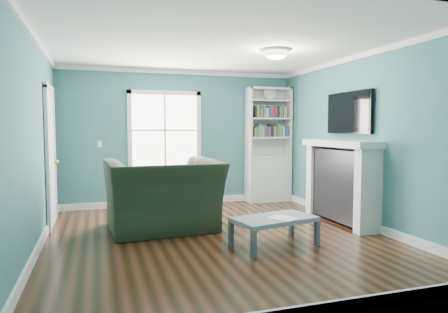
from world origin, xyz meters
name	(u,v)px	position (x,y,z in m)	size (l,w,h in m)	color
floor	(217,237)	(0.00, 0.00, 0.00)	(5.00, 5.00, 0.00)	black
room_walls	(217,121)	(0.00, 0.00, 1.58)	(5.00, 5.00, 5.00)	#39757C
trim	(217,147)	(0.00, 0.00, 1.24)	(4.50, 5.00, 2.60)	white
window	(165,130)	(-0.30, 2.49, 1.45)	(1.40, 0.06, 1.50)	white
bookshelf	(268,156)	(1.77, 2.30, 0.92)	(0.90, 0.35, 2.31)	silver
fireplace	(341,183)	(2.08, 0.20, 0.64)	(0.44, 1.58, 1.30)	black
tv	(349,113)	(2.20, 0.20, 1.72)	(0.06, 1.10, 0.65)	black
door	(50,155)	(-2.22, 1.40, 1.07)	(0.12, 0.98, 2.17)	silver
ceiling_fixture	(276,53)	(0.90, 0.10, 2.55)	(0.38, 0.38, 0.15)	white
light_switch	(100,144)	(-1.50, 2.48, 1.20)	(0.08, 0.01, 0.12)	white
recliner	(163,183)	(-0.64, 0.62, 0.69)	(1.57, 1.02, 1.38)	black
coffee_table	(274,221)	(0.56, -0.64, 0.32)	(1.12, 0.76, 0.37)	#464C54
paper_sheet	(283,218)	(0.64, -0.72, 0.37)	(0.25, 0.32, 0.00)	white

